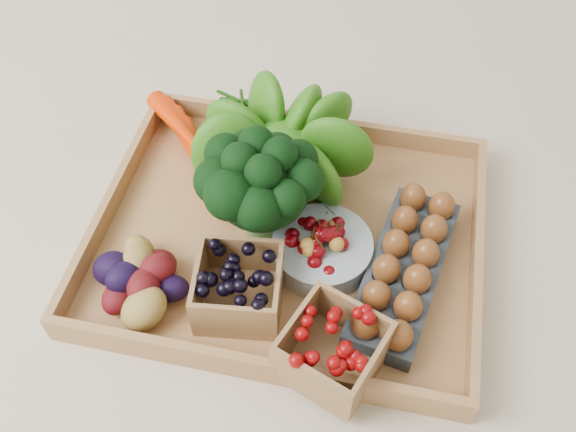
% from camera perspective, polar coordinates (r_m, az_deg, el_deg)
% --- Properties ---
extents(ground, '(4.00, 4.00, 0.00)m').
position_cam_1_polar(ground, '(0.95, 0.00, -2.24)').
color(ground, beige).
rests_on(ground, ground).
extents(tray, '(0.55, 0.45, 0.01)m').
position_cam_1_polar(tray, '(0.95, 0.00, -1.97)').
color(tray, '#AE7C49').
rests_on(tray, ground).
extents(carrots, '(0.22, 0.16, 0.05)m').
position_cam_1_polar(carrots, '(1.03, -8.39, 6.12)').
color(carrots, '#E92F00').
rests_on(carrots, tray).
extents(lettuce, '(0.17, 0.17, 0.17)m').
position_cam_1_polar(lettuce, '(0.96, -0.48, 6.92)').
color(lettuce, '#1B590D').
rests_on(lettuce, tray).
extents(broccoli, '(0.17, 0.17, 0.13)m').
position_cam_1_polar(broccoli, '(0.89, -2.33, 1.11)').
color(broccoli, black).
rests_on(broccoli, tray).
extents(cherry_bowl, '(0.14, 0.14, 0.04)m').
position_cam_1_polar(cherry_bowl, '(0.90, 3.04, -3.05)').
color(cherry_bowl, '#8C9EA5').
rests_on(cherry_bowl, tray).
extents(egg_carton, '(0.14, 0.28, 0.03)m').
position_cam_1_polar(egg_carton, '(0.90, 10.22, -4.95)').
color(egg_carton, '#373E46').
rests_on(egg_carton, tray).
extents(potatoes, '(0.14, 0.14, 0.08)m').
position_cam_1_polar(potatoes, '(0.88, -12.98, -4.91)').
color(potatoes, '#440A0E').
rests_on(potatoes, tray).
extents(punnet_blackberry, '(0.12, 0.12, 0.08)m').
position_cam_1_polar(punnet_blackberry, '(0.85, -4.40, -6.34)').
color(punnet_blackberry, black).
rests_on(punnet_blackberry, tray).
extents(punnet_raspberry, '(0.14, 0.14, 0.08)m').
position_cam_1_polar(punnet_raspberry, '(0.80, 4.02, -11.77)').
color(punnet_raspberry, '#6E0406').
rests_on(punnet_raspberry, tray).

